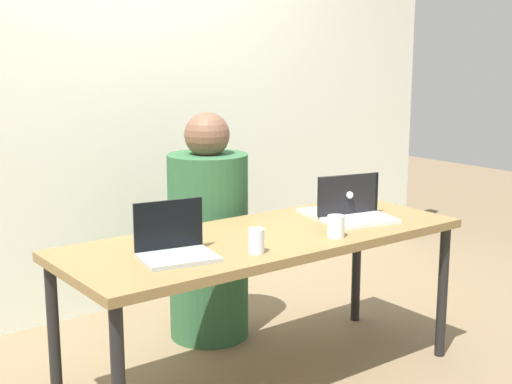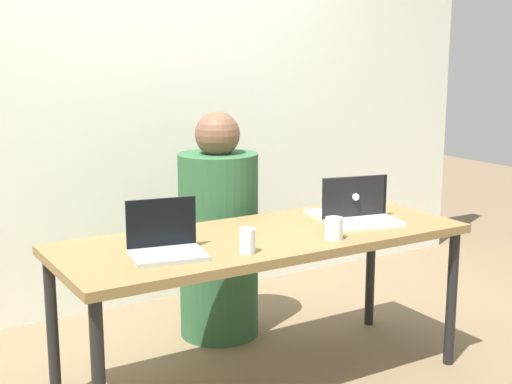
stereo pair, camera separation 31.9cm
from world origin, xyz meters
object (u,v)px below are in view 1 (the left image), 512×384
at_px(laptop_front_right, 355,211).
at_px(water_glass_left, 256,243).
at_px(laptop_front_left, 175,246).
at_px(water_glass_right, 336,228).
at_px(person_at_center, 208,239).
at_px(laptop_back_right, 340,205).

xyz_separation_m(laptop_front_right, water_glass_left, (-0.72, -0.16, -0.00)).
xyz_separation_m(laptop_front_left, water_glass_right, (0.72, -0.16, -0.01)).
xyz_separation_m(person_at_center, laptop_front_left, (-0.61, -0.69, 0.22)).
distance_m(water_glass_left, water_glass_right, 0.43).
relative_size(laptop_back_right, water_glass_left, 3.64).
xyz_separation_m(laptop_front_left, water_glass_left, (0.29, -0.15, -0.00)).
bearing_deg(water_glass_left, laptop_front_left, 152.95).
relative_size(laptop_front_left, laptop_front_right, 0.86).
distance_m(person_at_center, water_glass_right, 0.88).
bearing_deg(laptop_front_right, water_glass_left, -153.63).
height_order(laptop_front_left, laptop_front_right, laptop_front_left).
distance_m(laptop_back_right, water_glass_left, 0.80).
relative_size(person_at_center, water_glass_left, 11.79).
xyz_separation_m(laptop_front_right, water_glass_right, (-0.29, -0.17, -0.00)).
distance_m(laptop_back_right, laptop_front_left, 1.04).
distance_m(laptop_front_right, water_glass_left, 0.74).
height_order(person_at_center, water_glass_left, person_at_center).
bearing_deg(water_glass_left, water_glass_right, -1.09).
bearing_deg(water_glass_left, person_at_center, 69.42).
distance_m(laptop_back_right, water_glass_right, 0.43).
bearing_deg(laptop_back_right, water_glass_left, 32.19).
xyz_separation_m(person_at_center, water_glass_right, (0.12, -0.84, 0.22)).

